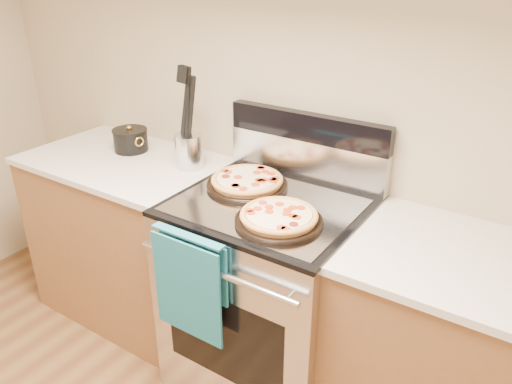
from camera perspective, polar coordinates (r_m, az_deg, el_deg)
The scene contains 17 objects.
wall_back at distance 2.18m, azimuth 6.66°, elevation 12.45°, with size 4.00×4.00×0.00m, color tan.
range_body at distance 2.29m, azimuth 1.40°, elevation -11.81°, with size 0.76×0.68×0.90m, color #B7B7BC.
oven_window at distance 2.08m, azimuth -3.72°, elevation -16.49°, with size 0.56×0.01×0.40m, color black.
cooktop at distance 2.04m, azimuth 1.54°, elevation -1.50°, with size 0.76×0.68×0.02m, color black.
backsplash_lower at distance 2.25m, azimuth 5.76°, elevation 3.80°, with size 0.76×0.06×0.18m, color silver.
backsplash_upper at distance 2.20m, azimuth 5.93°, elevation 7.43°, with size 0.76×0.06×0.12m, color black.
oven_handle at distance 1.83m, azimuth -4.78°, elevation -9.04°, with size 0.03×0.03×0.70m, color silver.
dish_towel at distance 1.96m, azimuth -7.51°, elevation -10.31°, with size 0.32×0.05×0.42m, color #175D74, non-canonical shape.
foil_sheet at distance 2.01m, azimuth 1.09°, elevation -1.50°, with size 0.70×0.55×0.01m, color gray.
cabinet_left at distance 2.79m, azimuth -13.82°, elevation -5.29°, with size 1.00×0.62×0.88m, color brown.
countertop_left at distance 2.60m, azimuth -14.86°, elevation 3.37°, with size 1.02×0.64×0.03m, color beige.
cabinet_right at distance 2.11m, azimuth 23.79°, elevation -18.65°, with size 1.00×0.62×0.88m, color brown.
countertop_right at distance 1.84m, azimuth 26.29°, elevation -8.27°, with size 1.02×0.64×0.03m, color beige.
pepperoni_pizza_back at distance 2.15m, azimuth -1.02°, elevation 1.19°, with size 0.35×0.35×0.05m, color #C2793B, non-canonical shape.
pepperoni_pizza_front at distance 1.87m, azimuth 2.63°, elevation -2.92°, with size 0.33×0.33×0.04m, color #C2793B, non-canonical shape.
utensil_crock at distance 2.40m, azimuth -7.65°, elevation 4.66°, with size 0.13×0.13×0.16m, color silver.
saucepan at distance 2.68m, azimuth -14.13°, elevation 5.69°, with size 0.17×0.17×0.11m, color black.
Camera 1 is at (0.95, 0.10, 1.84)m, focal length 35.00 mm.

